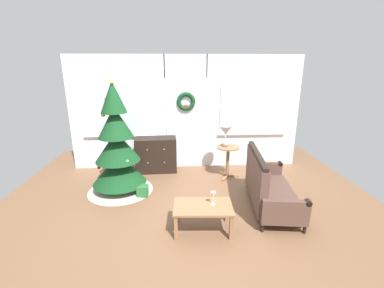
% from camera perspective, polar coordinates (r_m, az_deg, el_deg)
% --- Properties ---
extents(ground_plane, '(6.76, 6.76, 0.00)m').
position_cam_1_polar(ground_plane, '(4.48, -0.24, -14.44)').
color(ground_plane, brown).
extents(back_wall_with_door, '(5.20, 0.19, 2.55)m').
position_cam_1_polar(back_wall_with_door, '(6.00, -1.32, 6.80)').
color(back_wall_with_door, white).
rests_on(back_wall_with_door, ground).
extents(christmas_tree, '(1.23, 1.23, 2.15)m').
position_cam_1_polar(christmas_tree, '(5.05, -15.87, -1.70)').
color(christmas_tree, '#4C331E').
rests_on(christmas_tree, ground).
extents(dresser_cabinet, '(0.92, 0.47, 0.78)m').
position_cam_1_polar(dresser_cabinet, '(5.96, -7.78, -2.30)').
color(dresser_cabinet, black).
rests_on(dresser_cabinet, ground).
extents(settee_sofa, '(0.88, 1.66, 0.96)m').
position_cam_1_polar(settee_sofa, '(4.63, 15.91, -8.77)').
color(settee_sofa, black).
rests_on(settee_sofa, ground).
extents(side_table, '(0.50, 0.48, 0.68)m').
position_cam_1_polar(side_table, '(5.60, 7.80, -2.52)').
color(side_table, '#8E6642').
rests_on(side_table, ground).
extents(table_lamp, '(0.28, 0.28, 0.44)m').
position_cam_1_polar(table_lamp, '(5.49, 7.30, 2.36)').
color(table_lamp, silver).
rests_on(table_lamp, side_table).
extents(coffee_table, '(0.87, 0.56, 0.40)m').
position_cam_1_polar(coffee_table, '(3.88, 2.40, -13.99)').
color(coffee_table, '#8E6642').
rests_on(coffee_table, ground).
extents(wine_glass, '(0.08, 0.08, 0.20)m').
position_cam_1_polar(wine_glass, '(3.83, 4.62, -11.05)').
color(wine_glass, silver).
rests_on(wine_glass, coffee_table).
extents(gift_box, '(0.20, 0.18, 0.20)m').
position_cam_1_polar(gift_box, '(4.99, -10.68, -9.99)').
color(gift_box, '#266633').
rests_on(gift_box, ground).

